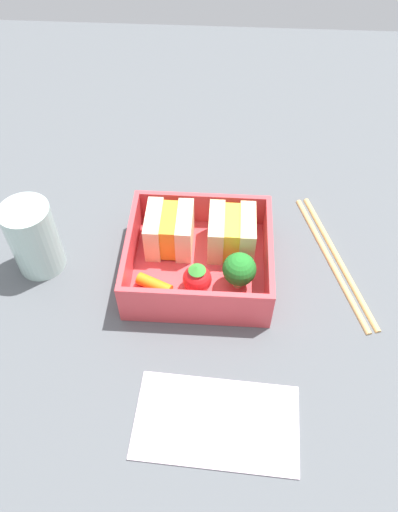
# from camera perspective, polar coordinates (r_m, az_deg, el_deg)

# --- Properties ---
(ground_plane) EXTENTS (1.20, 1.20, 0.02)m
(ground_plane) POSITION_cam_1_polar(r_m,az_deg,el_deg) (0.59, 0.00, -2.26)
(ground_plane) COLOR #4F5357
(bento_tray) EXTENTS (0.16, 0.15, 0.01)m
(bento_tray) POSITION_cam_1_polar(r_m,az_deg,el_deg) (0.58, 0.00, -1.31)
(bento_tray) COLOR #D73F44
(bento_tray) RESTS_ON ground_plane
(bento_rim) EXTENTS (0.16, 0.15, 0.04)m
(bento_rim) POSITION_cam_1_polar(r_m,az_deg,el_deg) (0.56, 0.00, 0.43)
(bento_rim) COLOR #D73F44
(bento_rim) RESTS_ON bento_tray
(sandwich_left) EXTENTS (0.05, 0.06, 0.05)m
(sandwich_left) POSITION_cam_1_polar(r_m,az_deg,el_deg) (0.58, -3.38, 2.97)
(sandwich_left) COLOR beige
(sandwich_left) RESTS_ON bento_tray
(sandwich_center_left) EXTENTS (0.05, 0.06, 0.05)m
(sandwich_center_left) POSITION_cam_1_polar(r_m,az_deg,el_deg) (0.58, 3.75, 2.65)
(sandwich_center_left) COLOR beige
(sandwich_center_left) RESTS_ON bento_tray
(carrot_stick_far_left) EXTENTS (0.04, 0.03, 0.01)m
(carrot_stick_far_left) POSITION_cam_1_polar(r_m,az_deg,el_deg) (0.55, -5.13, -3.26)
(carrot_stick_far_left) COLOR orange
(carrot_stick_far_left) RESTS_ON bento_tray
(strawberry_far_left) EXTENTS (0.03, 0.03, 0.04)m
(strawberry_far_left) POSITION_cam_1_polar(r_m,az_deg,el_deg) (0.54, -0.29, -2.58)
(strawberry_far_left) COLOR red
(strawberry_far_left) RESTS_ON bento_tray
(broccoli_floret) EXTENTS (0.04, 0.04, 0.05)m
(broccoli_floret) POSITION_cam_1_polar(r_m,az_deg,el_deg) (0.54, 4.63, -1.56)
(broccoli_floret) COLOR #8CC270
(broccoli_floret) RESTS_ON bento_tray
(chopstick_pair) EXTENTS (0.08, 0.20, 0.01)m
(chopstick_pair) POSITION_cam_1_polar(r_m,az_deg,el_deg) (0.61, 15.24, -0.27)
(chopstick_pair) COLOR tan
(chopstick_pair) RESTS_ON ground_plane
(drinking_glass) EXTENTS (0.06, 0.06, 0.09)m
(drinking_glass) POSITION_cam_1_polar(r_m,az_deg,el_deg) (0.59, -18.31, 2.15)
(drinking_glass) COLOR silver
(drinking_glass) RESTS_ON ground_plane
(folded_napkin) EXTENTS (0.16, 0.09, 0.00)m
(folded_napkin) POSITION_cam_1_polar(r_m,az_deg,el_deg) (0.50, 2.02, -18.38)
(folded_napkin) COLOR silver
(folded_napkin) RESTS_ON ground_plane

